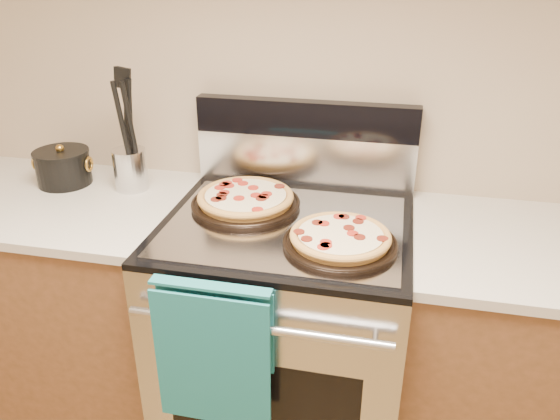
% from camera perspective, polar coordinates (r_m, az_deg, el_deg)
% --- Properties ---
extents(wall_back, '(4.00, 0.00, 4.00)m').
position_cam_1_polar(wall_back, '(1.87, 3.06, 15.47)').
color(wall_back, tan).
rests_on(wall_back, ground).
extents(range_body, '(0.76, 0.68, 0.90)m').
position_cam_1_polar(range_body, '(1.94, 0.64, -13.76)').
color(range_body, '#B7B7BC').
rests_on(range_body, ground).
extents(oven_window, '(0.56, 0.01, 0.40)m').
position_cam_1_polar(oven_window, '(1.70, -1.85, -20.78)').
color(oven_window, black).
rests_on(oven_window, range_body).
extents(cooktop, '(0.76, 0.68, 0.02)m').
position_cam_1_polar(cooktop, '(1.68, 0.71, -1.56)').
color(cooktop, black).
rests_on(cooktop, range_body).
extents(backsplash_lower, '(0.76, 0.06, 0.18)m').
position_cam_1_polar(backsplash_lower, '(1.92, 2.63, 5.24)').
color(backsplash_lower, silver).
rests_on(backsplash_lower, cooktop).
extents(backsplash_upper, '(0.76, 0.06, 0.12)m').
position_cam_1_polar(backsplash_upper, '(1.87, 2.72, 9.54)').
color(backsplash_upper, black).
rests_on(backsplash_upper, backsplash_lower).
extents(oven_handle, '(0.70, 0.03, 0.03)m').
position_cam_1_polar(oven_handle, '(1.43, -2.45, -12.22)').
color(oven_handle, silver).
rests_on(oven_handle, range_body).
extents(dish_towel, '(0.32, 0.05, 0.42)m').
position_cam_1_polar(dish_towel, '(1.52, -6.89, -14.52)').
color(dish_towel, '#197D76').
rests_on(dish_towel, oven_handle).
extents(foil_sheet, '(0.70, 0.55, 0.01)m').
position_cam_1_polar(foil_sheet, '(1.65, 0.50, -1.62)').
color(foil_sheet, gray).
rests_on(foil_sheet, cooktop).
extents(cabinet_left, '(1.00, 0.62, 0.88)m').
position_cam_1_polar(cabinet_left, '(2.27, -21.78, -9.49)').
color(cabinet_left, brown).
rests_on(cabinet_left, ground).
extents(countertop_left, '(1.02, 0.64, 0.03)m').
position_cam_1_polar(countertop_left, '(2.06, -23.81, 0.98)').
color(countertop_left, '#B8B2A5').
rests_on(countertop_left, cabinet_left).
extents(cabinet_right, '(1.00, 0.62, 0.88)m').
position_cam_1_polar(cabinet_right, '(2.03, 27.00, -15.42)').
color(cabinet_right, brown).
rests_on(cabinet_right, ground).
extents(pepperoni_pizza_back, '(0.44, 0.44, 0.05)m').
position_cam_1_polar(pepperoni_pizza_back, '(1.76, -3.61, 1.08)').
color(pepperoni_pizza_back, '#BE783A').
rests_on(pepperoni_pizza_back, foil_sheet).
extents(pepperoni_pizza_front, '(0.40, 0.40, 0.04)m').
position_cam_1_polar(pepperoni_pizza_front, '(1.53, 6.31, -3.02)').
color(pepperoni_pizza_front, '#BE783A').
rests_on(pepperoni_pizza_front, foil_sheet).
extents(utensil_crock, '(0.14, 0.14, 0.14)m').
position_cam_1_polar(utensil_crock, '(1.98, -15.36, 4.12)').
color(utensil_crock, silver).
rests_on(utensil_crock, countertop_left).
extents(saucepan, '(0.21, 0.21, 0.11)m').
position_cam_1_polar(saucepan, '(2.11, -21.69, 4.05)').
color(saucepan, black).
rests_on(saucepan, countertop_left).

